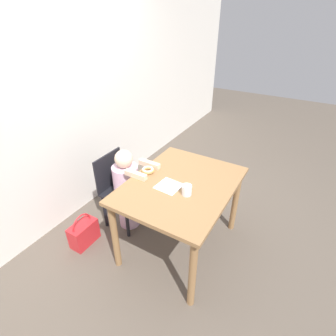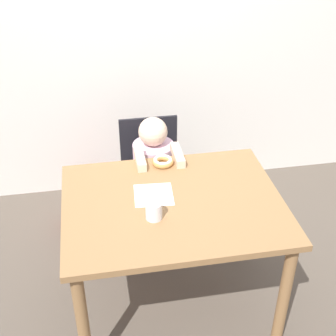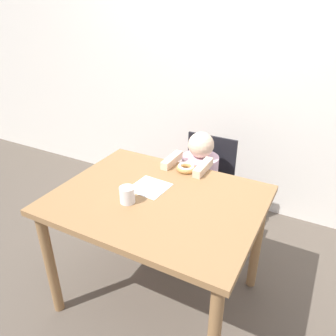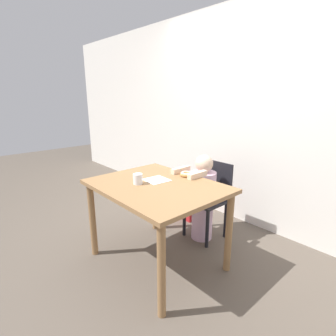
% 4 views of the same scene
% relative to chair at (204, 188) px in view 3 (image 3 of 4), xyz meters
% --- Properties ---
extents(ground_plane, '(12.00, 12.00, 0.00)m').
position_rel_chair_xyz_m(ground_plane, '(0.01, -0.73, -0.43)').
color(ground_plane, brown).
extents(wall_back, '(8.00, 0.05, 2.50)m').
position_rel_chair_xyz_m(wall_back, '(0.01, 0.60, 0.82)').
color(wall_back, silver).
rests_on(wall_back, ground_plane).
extents(dining_table, '(1.13, 0.88, 0.76)m').
position_rel_chair_xyz_m(dining_table, '(0.01, -0.73, 0.22)').
color(dining_table, olive).
rests_on(dining_table, ground_plane).
extents(chair, '(0.39, 0.37, 0.82)m').
position_rel_chair_xyz_m(chair, '(0.00, 0.00, 0.00)').
color(chair, black).
rests_on(chair, ground_plane).
extents(child_figure, '(0.27, 0.47, 0.92)m').
position_rel_chair_xyz_m(child_figure, '(0.00, -0.11, 0.03)').
color(child_figure, silver).
rests_on(child_figure, ground_plane).
extents(donut, '(0.12, 0.12, 0.04)m').
position_rel_chair_xyz_m(donut, '(0.02, -0.37, 0.35)').
color(donut, tan).
rests_on(donut, dining_table).
extents(napkin, '(0.21, 0.21, 0.00)m').
position_rel_chair_xyz_m(napkin, '(-0.08, -0.66, 0.33)').
color(napkin, white).
rests_on(napkin, dining_table).
extents(handbag, '(0.29, 0.15, 0.36)m').
position_rel_chair_xyz_m(handbag, '(-0.46, 0.12, -0.30)').
color(handbag, red).
rests_on(handbag, ground_plane).
extents(cup, '(0.08, 0.08, 0.09)m').
position_rel_chair_xyz_m(cup, '(-0.11, -0.85, 0.37)').
color(cup, white).
rests_on(cup, dining_table).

